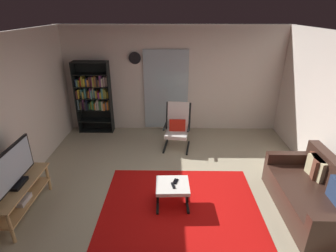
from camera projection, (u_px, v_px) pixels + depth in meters
ground_plane at (173, 199)px, 4.45m from camera, size 7.02×7.02×0.00m
wall_back at (173, 80)px, 6.57m from camera, size 5.60×0.06×2.60m
glass_door_panel at (166, 90)px, 6.61m from camera, size 1.10×0.01×2.00m
area_rug at (180, 206)px, 4.28m from camera, size 2.51×2.03×0.01m
tv_stand at (20, 195)px, 4.01m from camera, size 0.43×1.26×0.52m
television at (13, 168)px, 3.82m from camera, size 0.20×1.03×0.61m
bookshelf_near_tv at (94, 95)px, 6.55m from camera, size 0.86×0.30×1.80m
leather_sofa at (315, 195)px, 4.07m from camera, size 0.88×1.71×0.82m
lounge_armchair at (177, 125)px, 5.95m from camera, size 0.64×0.72×1.02m
ottoman at (173, 188)px, 4.19m from camera, size 0.54×0.50×0.40m
tv_remote at (173, 185)px, 4.11m from camera, size 0.07×0.15×0.02m
cell_phone at (175, 181)px, 4.22m from camera, size 0.11×0.15×0.01m
wall_clock at (135, 58)px, 6.29m from camera, size 0.29×0.03×0.29m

